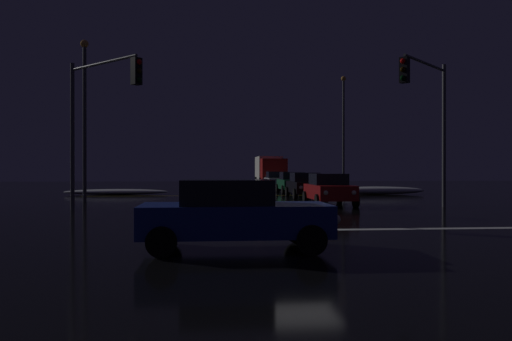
{
  "coord_description": "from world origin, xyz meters",
  "views": [
    {
      "loc": [
        -2.48,
        -15.02,
        1.81
      ],
      "look_at": [
        -0.09,
        11.8,
        1.72
      ],
      "focal_mm": 36.23,
      "sensor_mm": 36.0,
      "label": 1
    }
  ],
  "objects": [
    {
      "name": "sedan_red",
      "position": [
        3.4,
        10.13,
        0.8
      ],
      "size": [
        2.02,
        4.33,
        1.57
      ],
      "color": "maroon",
      "rests_on": "ground"
    },
    {
      "name": "traffic_signal_nw",
      "position": [
        -7.22,
        7.22,
        4.52
      ],
      "size": [
        3.59,
        3.59,
        6.52
      ],
      "color": "#4C4C51",
      "rests_on": "ground"
    },
    {
      "name": "ground",
      "position": [
        0.0,
        0.0,
        -0.05
      ],
      "size": [
        120.0,
        120.0,
        0.1
      ],
      "primitive_type": "cube",
      "color": "black"
    },
    {
      "name": "snow_bank_left_curb",
      "position": [
        -9.0,
        21.66,
        0.2
      ],
      "size": [
        7.18,
        1.5,
        0.39
      ],
      "color": "white",
      "rests_on": "ground"
    },
    {
      "name": "traffic_signal_ne",
      "position": [
        7.29,
        7.29,
        4.67
      ],
      "size": [
        3.48,
        3.48,
        6.77
      ],
      "color": "#4C4C51",
      "rests_on": "ground"
    },
    {
      "name": "streetlamp_right_far",
      "position": [
        9.3,
        29.8,
        5.72
      ],
      "size": [
        0.44,
        0.44,
        10.03
      ],
      "color": "#424247",
      "rests_on": "ground"
    },
    {
      "name": "sedan_blue_crossing",
      "position": [
        -1.96,
        -3.51,
        0.8
      ],
      "size": [
        4.33,
        2.02,
        1.57
      ],
      "color": "navy",
      "rests_on": "ground"
    },
    {
      "name": "sedan_white",
      "position": [
        3.3,
        29.53,
        0.8
      ],
      "size": [
        2.02,
        4.33,
        1.57
      ],
      "color": "silver",
      "rests_on": "ground"
    },
    {
      "name": "centre_line_ns",
      "position": [
        0.0,
        19.8,
        0.0
      ],
      "size": [
        22.0,
        0.15,
        0.01
      ],
      "color": "yellow",
      "rests_on": "ground"
    },
    {
      "name": "box_truck",
      "position": [
        3.61,
        37.44,
        1.71
      ],
      "size": [
        2.68,
        8.28,
        3.08
      ],
      "color": "red",
      "rests_on": "ground"
    },
    {
      "name": "streetlamp_left_near",
      "position": [
        -9.3,
        13.8,
        5.11
      ],
      "size": [
        0.44,
        0.44,
        8.84
      ],
      "color": "#424247",
      "rests_on": "ground"
    },
    {
      "name": "sedan_black",
      "position": [
        3.45,
        16.85,
        0.8
      ],
      "size": [
        2.02,
        4.33,
        1.57
      ],
      "color": "black",
      "rests_on": "ground"
    },
    {
      "name": "stop_line_north",
      "position": [
        0.0,
        8.2,
        0.0
      ],
      "size": [
        0.35,
        14.03,
        0.01
      ],
      "color": "white",
      "rests_on": "ground"
    },
    {
      "name": "sedan_green",
      "position": [
        3.58,
        22.75,
        0.8
      ],
      "size": [
        2.02,
        4.33,
        1.57
      ],
      "color": "#14512D",
      "rests_on": "ground"
    },
    {
      "name": "snow_bank_right_curb",
      "position": [
        9.0,
        20.2,
        0.28
      ],
      "size": [
        7.19,
        1.5,
        0.56
      ],
      "color": "white",
      "rests_on": "ground"
    }
  ]
}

